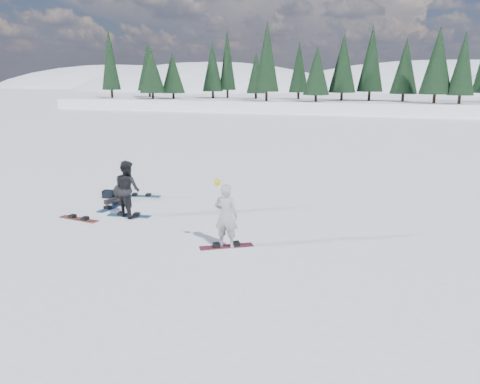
{
  "coord_description": "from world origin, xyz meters",
  "views": [
    {
      "loc": [
        5.92,
        -12.87,
        4.57
      ],
      "look_at": [
        1.31,
        0.62,
        1.1
      ],
      "focal_mm": 35.0,
      "sensor_mm": 36.0,
      "label": 1
    }
  ],
  "objects_px": {
    "snowboard_loose_c": "(142,196)",
    "snowboard_loose_a": "(113,207)",
    "seated_rider": "(120,192)",
    "snowboard_loose_b": "(79,219)",
    "gear_bag": "(109,194)",
    "snowboarder_man": "(127,189)",
    "snowboarder_woman": "(226,216)"
  },
  "relations": [
    {
      "from": "gear_bag",
      "to": "snowboard_loose_c",
      "type": "distance_m",
      "value": 1.26
    },
    {
      "from": "snowboarder_woman",
      "to": "snowboard_loose_c",
      "type": "xyz_separation_m",
      "value": [
        -5.2,
        4.27,
        -0.9
      ]
    },
    {
      "from": "snowboarder_woman",
      "to": "seated_rider",
      "type": "xyz_separation_m",
      "value": [
        -5.6,
        3.43,
        -0.58
      ]
    },
    {
      "from": "seated_rider",
      "to": "snowboard_loose_a",
      "type": "xyz_separation_m",
      "value": [
        0.25,
        -0.93,
        -0.32
      ]
    },
    {
      "from": "snowboard_loose_b",
      "to": "seated_rider",
      "type": "bearing_deg",
      "value": 98.27
    },
    {
      "from": "snowboard_loose_a",
      "to": "snowboard_loose_b",
      "type": "xyz_separation_m",
      "value": [
        -0.21,
        -1.65,
        0.0
      ]
    },
    {
      "from": "snowboard_loose_c",
      "to": "snowboard_loose_a",
      "type": "bearing_deg",
      "value": -107.91
    },
    {
      "from": "seated_rider",
      "to": "snowboard_loose_a",
      "type": "bearing_deg",
      "value": -68.39
    },
    {
      "from": "snowboard_loose_b",
      "to": "snowboard_loose_c",
      "type": "bearing_deg",
      "value": 91.29
    },
    {
      "from": "snowboard_loose_c",
      "to": "seated_rider",
      "type": "bearing_deg",
      "value": -128.42
    },
    {
      "from": "snowboarder_woman",
      "to": "snowboard_loose_b",
      "type": "bearing_deg",
      "value": -10.7
    },
    {
      "from": "snowboarder_woman",
      "to": "gear_bag",
      "type": "distance_m",
      "value": 7.34
    },
    {
      "from": "gear_bag",
      "to": "snowboard_loose_b",
      "type": "xyz_separation_m",
      "value": [
        0.74,
        -2.83,
        -0.14
      ]
    },
    {
      "from": "snowboard_loose_c",
      "to": "gear_bag",
      "type": "bearing_deg",
      "value": -164.64
    },
    {
      "from": "snowboarder_woman",
      "to": "seated_rider",
      "type": "bearing_deg",
      "value": -33.45
    },
    {
      "from": "snowboarder_man",
      "to": "snowboard_loose_c",
      "type": "bearing_deg",
      "value": -43.2
    },
    {
      "from": "snowboarder_woman",
      "to": "snowboarder_man",
      "type": "xyz_separation_m",
      "value": [
        -4.19,
        1.73,
        0.05
      ]
    },
    {
      "from": "gear_bag",
      "to": "snowboard_loose_a",
      "type": "xyz_separation_m",
      "value": [
        0.95,
        -1.18,
        -0.14
      ]
    },
    {
      "from": "snowboarder_woman",
      "to": "seated_rider",
      "type": "relative_size",
      "value": 1.86
    },
    {
      "from": "snowboarder_man",
      "to": "snowboard_loose_a",
      "type": "relative_size",
      "value": 1.28
    },
    {
      "from": "gear_bag",
      "to": "seated_rider",
      "type": "bearing_deg",
      "value": -20.04
    },
    {
      "from": "snowboarder_man",
      "to": "snowboard_loose_a",
      "type": "xyz_separation_m",
      "value": [
        -1.16,
        0.77,
        -0.95
      ]
    },
    {
      "from": "gear_bag",
      "to": "snowboard_loose_b",
      "type": "distance_m",
      "value": 2.93
    },
    {
      "from": "snowboard_loose_c",
      "to": "snowboard_loose_a",
      "type": "xyz_separation_m",
      "value": [
        -0.16,
        -1.78,
        0.0
      ]
    },
    {
      "from": "gear_bag",
      "to": "snowboard_loose_c",
      "type": "height_order",
      "value": "gear_bag"
    },
    {
      "from": "snowboarder_woman",
      "to": "snowboarder_man",
      "type": "bearing_deg",
      "value": -24.46
    },
    {
      "from": "gear_bag",
      "to": "snowboard_loose_b",
      "type": "relative_size",
      "value": 0.3
    },
    {
      "from": "seated_rider",
      "to": "snowboard_loose_c",
      "type": "relative_size",
      "value": 0.7
    },
    {
      "from": "gear_bag",
      "to": "snowboard_loose_a",
      "type": "relative_size",
      "value": 0.3
    },
    {
      "from": "gear_bag",
      "to": "snowboard_loose_a",
      "type": "distance_m",
      "value": 1.52
    },
    {
      "from": "seated_rider",
      "to": "snowboard_loose_b",
      "type": "relative_size",
      "value": 0.7
    },
    {
      "from": "snowboarder_woman",
      "to": "snowboard_loose_a",
      "type": "distance_m",
      "value": 5.97
    }
  ]
}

